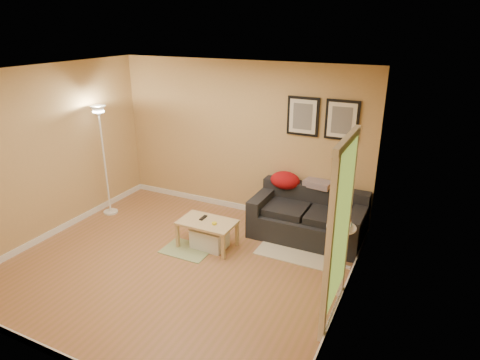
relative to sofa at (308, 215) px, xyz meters
The scene contains 25 objects.
floor 2.09m from the sofa, 132.05° to the right, with size 4.50×4.50×0.00m, color #A26645.
ceiling 3.03m from the sofa, 132.05° to the right, with size 4.50×4.50×0.00m, color white.
wall_back 1.73m from the sofa, 161.19° to the left, with size 4.50×4.50×0.00m, color tan.
wall_front 3.90m from the sofa, 111.35° to the right, with size 4.50×4.50×0.00m, color tan.
wall_left 4.05m from the sofa, 157.15° to the right, with size 4.00×4.00×0.00m, color tan.
wall_right 1.99m from the sofa, 60.38° to the right, with size 4.00×4.00×0.00m, color tan.
baseboard_back 1.49m from the sofa, 161.57° to the left, with size 4.50×0.02×0.10m, color white.
baseboard_front 3.79m from the sofa, 111.41° to the right, with size 4.50×0.02×0.10m, color white.
baseboard_left 3.94m from the sofa, 157.09° to the right, with size 0.02×4.00×0.10m, color white.
baseboard_right 1.78m from the sofa, 60.66° to the right, with size 0.02×4.00×0.10m, color white.
sofa is the anchor object (origin of this frame).
red_throw 0.69m from the sofa, 150.03° to the left, with size 0.48×0.36×0.28m, color #AE1017, non-canonical shape.
plaid_throw 0.53m from the sofa, 83.94° to the left, with size 0.42×0.26×0.10m, color tan, non-canonical shape.
framed_print_left 1.52m from the sofa, 123.99° to the left, with size 0.50×0.04×0.60m, color black, non-canonical shape.
framed_print_right 1.52m from the sofa, 56.01° to the left, with size 0.50×0.04×0.60m, color black, non-canonical shape.
area_rug 0.56m from the sofa, 79.38° to the right, with size 1.25×0.85×0.01m, color beige.
green_runner 1.91m from the sofa, 141.32° to the right, with size 0.70×0.50×0.01m, color #668C4C.
coffee_table 1.57m from the sofa, 143.19° to the right, with size 0.83×0.51×0.42m, color tan, non-canonical shape.
remote_control 1.61m from the sofa, 147.15° to the right, with size 0.05×0.16×0.02m, color black.
tape_roll 1.47m from the sofa, 138.70° to the right, with size 0.07×0.07×0.03m, color yellow.
storage_bin 1.54m from the sofa, 142.06° to the right, with size 0.51×0.37×0.31m, color white, non-canonical shape.
side_table 0.89m from the sofa, 43.70° to the right, with size 0.40×0.40×0.61m, color white, non-canonical shape.
book_stack 0.95m from the sofa, 43.82° to the right, with size 0.20×0.27×0.08m, color teal, non-canonical shape.
floor_lamp 3.49m from the sofa, 168.83° to the right, with size 0.25×0.25×1.90m, color white, non-canonical shape.
doorway 1.98m from the sofa, 63.98° to the right, with size 0.12×1.01×2.13m, color white, non-canonical shape.
Camera 1 is at (2.96, -4.10, 3.16)m, focal length 30.98 mm.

